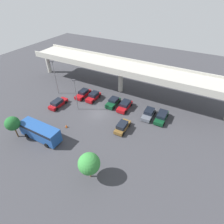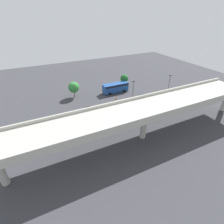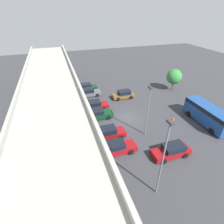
# 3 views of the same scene
# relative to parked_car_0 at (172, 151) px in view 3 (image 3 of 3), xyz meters

# --- Properties ---
(ground_plane) EXTENTS (105.79, 105.79, 0.00)m
(ground_plane) POSITION_rel_parked_car_0_xyz_m (9.56, 1.89, -0.75)
(ground_plane) COLOR #38383D
(highway_overpass) EXTENTS (50.54, 7.34, 7.61)m
(highway_overpass) POSITION_rel_parked_car_0_xyz_m (9.56, 12.91, 5.65)
(highway_overpass) COLOR #ADAAA0
(highway_overpass) RESTS_ON ground_plane
(parked_car_0) EXTENTS (2.04, 4.81, 1.59)m
(parked_car_0) POSITION_rel_parked_car_0_xyz_m (0.00, 0.00, 0.00)
(parked_car_0) COLOR maroon
(parked_car_0) RESTS_ON ground_plane
(parked_car_1) EXTENTS (2.03, 4.82, 1.60)m
(parked_car_1) POSITION_rel_parked_car_0_xyz_m (2.58, 6.21, -0.01)
(parked_car_1) COLOR maroon
(parked_car_1) RESTS_ON ground_plane
(parked_car_2) EXTENTS (2.01, 4.44, 1.71)m
(parked_car_2) POSITION_rel_parked_car_0_xyz_m (5.59, 6.29, 0.04)
(parked_car_2) COLOR maroon
(parked_car_2) RESTS_ON ground_plane
(parked_car_3) EXTENTS (2.17, 4.38, 1.61)m
(parked_car_3) POSITION_rel_parked_car_0_xyz_m (10.91, 6.43, 0.00)
(parked_car_3) COLOR #0C381E
(parked_car_3) RESTS_ON ground_plane
(parked_car_4) EXTENTS (2.20, 4.72, 1.63)m
(parked_car_4) POSITION_rel_parked_car_0_xyz_m (13.86, 6.44, 0.03)
(parked_car_4) COLOR maroon
(parked_car_4) RESTS_ON ground_plane
(parked_car_5) EXTENTS (1.97, 4.34, 1.62)m
(parked_car_5) POSITION_rel_parked_car_0_xyz_m (16.42, -0.11, 0.01)
(parked_car_5) COLOR brown
(parked_car_5) RESTS_ON ground_plane
(parked_car_6) EXTENTS (2.16, 4.48, 1.61)m
(parked_car_6) POSITION_rel_parked_car_0_xyz_m (19.54, 6.21, -0.01)
(parked_car_6) COLOR #515660
(parked_car_6) RESTS_ON ground_plane
(parked_car_7) EXTENTS (2.17, 4.76, 1.58)m
(parked_car_7) POSITION_rel_parked_car_0_xyz_m (22.22, 6.43, 0.02)
(parked_car_7) COLOR #0C381E
(parked_car_7) RESTS_ON ground_plane
(shuttle_bus) EXTENTS (7.95, 2.74, 2.86)m
(shuttle_bus) POSITION_rel_parked_car_0_xyz_m (4.38, -9.23, 0.95)
(shuttle_bus) COLOR #1E478C
(shuttle_bus) RESTS_ON ground_plane
(lamp_post_near_aisle) EXTENTS (0.70, 0.35, 7.34)m
(lamp_post_near_aisle) POSITION_rel_parked_car_0_xyz_m (4.74, 1.13, 3.60)
(lamp_post_near_aisle) COLOR slate
(lamp_post_near_aisle) RESTS_ON ground_plane
(lamp_post_mid_lot) EXTENTS (0.70, 0.35, 8.54)m
(lamp_post_mid_lot) POSITION_rel_parked_car_0_xyz_m (-3.86, 4.32, 4.22)
(lamp_post_mid_lot) COLOR slate
(lamp_post_mid_lot) RESTS_ON ground_plane
(tree_front_far_right) EXTENTS (3.15, 3.15, 4.64)m
(tree_front_far_right) POSITION_rel_parked_car_0_xyz_m (16.72, -11.55, 2.30)
(tree_front_far_right) COLOR brown
(tree_front_far_right) RESTS_ON ground_plane
(traffic_cone) EXTENTS (0.44, 0.44, 0.70)m
(traffic_cone) POSITION_rel_parked_car_0_xyz_m (6.47, -4.84, -0.42)
(traffic_cone) COLOR black
(traffic_cone) RESTS_ON ground_plane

